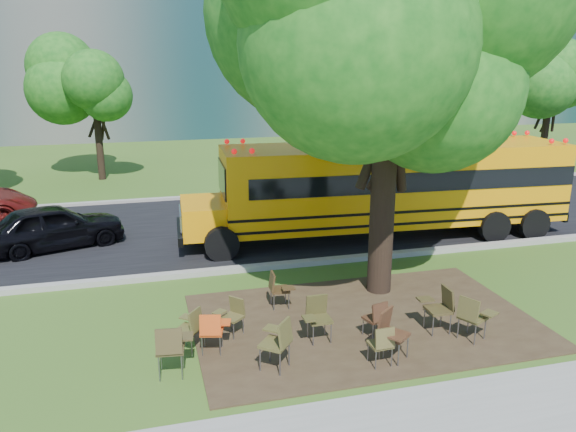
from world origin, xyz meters
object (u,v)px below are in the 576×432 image
object	(u,v)px
chair_5	(391,330)
chair_11	(377,315)
chair_6	(440,304)
chair_10	(278,287)
chair_1	(213,328)
school_bus	(391,184)
main_tree	(390,43)
chair_0	(172,345)
chair_7	(473,314)
chair_8	(191,325)
black_car	(54,226)
chair_9	(233,313)
chair_4	(383,341)
chair_2	(278,339)
chair_3	(317,314)

from	to	relation	value
chair_5	chair_11	distance (m)	0.83
chair_6	chair_10	bearing A→B (deg)	58.53
chair_1	school_bus	bearing A→B (deg)	57.37
chair_5	chair_11	xyz separation A→B (m)	(0.10, 0.82, -0.10)
main_tree	chair_10	distance (m)	5.69
school_bus	chair_0	xyz separation A→B (m)	(-6.98, -6.40, -1.04)
school_bus	chair_5	world-z (taller)	school_bus
main_tree	chair_7	distance (m)	5.77
chair_10	chair_7	bearing A→B (deg)	55.82
chair_8	black_car	distance (m)	7.71
chair_5	chair_8	distance (m)	3.66
chair_0	chair_9	world-z (taller)	chair_0
chair_0	chair_4	distance (m)	3.66
chair_0	chair_5	size ratio (longest dim) A/B	1.01
chair_7	chair_5	bearing A→B (deg)	-109.79
chair_2	black_car	size ratio (longest dim) A/B	0.25
school_bus	chair_0	world-z (taller)	school_bus
chair_2	chair_8	distance (m)	1.76
chair_11	chair_5	bearing A→B (deg)	-112.12
chair_2	chair_9	xyz separation A→B (m)	(-0.56, 1.49, -0.12)
main_tree	chair_4	size ratio (longest dim) A/B	11.56
chair_0	chair_9	bearing A→B (deg)	52.18
main_tree	chair_7	world-z (taller)	main_tree
main_tree	chair_0	xyz separation A→B (m)	(-4.93, -2.52, -5.00)
school_bus	chair_9	xyz separation A→B (m)	(-5.73, -5.16, -1.16)
chair_1	chair_10	world-z (taller)	chair_1
main_tree	chair_0	size ratio (longest dim) A/B	9.53
chair_0	chair_8	distance (m)	0.89
chair_10	main_tree	bearing A→B (deg)	99.75
main_tree	chair_6	distance (m)	5.48
chair_1	chair_2	distance (m)	1.33
main_tree	chair_0	bearing A→B (deg)	-152.96
chair_7	main_tree	bearing A→B (deg)	167.77
chair_1	chair_3	size ratio (longest dim) A/B	0.93
chair_0	chair_9	distance (m)	1.77
chair_6	chair_8	size ratio (longest dim) A/B	1.10
chair_7	chair_1	bearing A→B (deg)	-126.38
chair_1	chair_4	size ratio (longest dim) A/B	1.06
main_tree	chair_0	distance (m)	7.46
chair_3	chair_6	world-z (taller)	chair_6
chair_1	black_car	world-z (taller)	black_car
chair_6	chair_7	xyz separation A→B (m)	(0.39, -0.53, -0.01)
chair_0	chair_10	world-z (taller)	chair_0
chair_0	chair_9	size ratio (longest dim) A/B	1.25
chair_0	chair_10	xyz separation A→B (m)	(2.40, 2.18, -0.08)
main_tree	chair_8	distance (m)	7.01
chair_4	black_car	world-z (taller)	black_car
chair_2	chair_4	distance (m)	1.84
chair_1	chair_9	bearing A→B (deg)	68.07
chair_11	chair_0	bearing A→B (deg)	170.18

